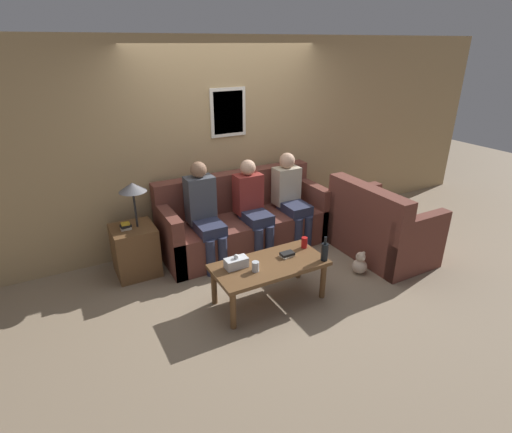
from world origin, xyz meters
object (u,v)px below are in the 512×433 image
person_left (204,211)px  person_right (291,195)px  drinking_glass (255,266)px  teddy_bear (360,264)px  couch_main (244,223)px  person_middle (252,204)px  coffee_table (269,268)px  wine_bottle (325,251)px  couch_side (379,230)px

person_left → person_right: 1.22m
drinking_glass → teddy_bear: 1.46m
couch_main → person_right: (0.63, -0.15, 0.32)m
person_middle → person_right: 0.59m
coffee_table → teddy_bear: bearing=-2.0°
person_middle → wine_bottle: bearing=-82.9°
couch_main → person_middle: size_ratio=1.83×
drinking_glass → person_middle: (0.56, 1.12, 0.15)m
couch_main → drinking_glass: (-0.52, -1.30, 0.16)m
couch_side → person_middle: size_ratio=1.04×
couch_main → person_middle: 0.36m
teddy_bear → wine_bottle: bearing=-166.0°
couch_side → person_right: person_right is taller
drinking_glass → teddy_bear: size_ratio=0.37×
person_left → couch_main: bearing=14.2°
drinking_glass → wine_bottle: bearing=-11.7°
drinking_glass → teddy_bear: bearing=0.8°
person_left → wine_bottle: bearing=-58.6°
couch_side → drinking_glass: bearing=97.8°
coffee_table → wine_bottle: wine_bottle is taller
coffee_table → drinking_glass: bearing=-162.4°
drinking_glass → person_middle: bearing=63.3°
coffee_table → teddy_bear: coffee_table is taller
coffee_table → person_left: bearing=103.7°
couch_side → person_left: bearing=66.0°
wine_bottle → drinking_glass: wine_bottle is taller
coffee_table → wine_bottle: bearing=-22.0°
coffee_table → teddy_bear: 1.24m
couch_side → teddy_bear: 0.61m
person_middle → person_left: bearing=177.8°
person_right → drinking_glass: bearing=-135.2°
drinking_glass → person_left: person_left is taller
couch_main → coffee_table: 1.28m
person_middle → person_right: size_ratio=0.99×
coffee_table → person_left: (-0.26, 1.08, 0.29)m
person_right → teddy_bear: (0.25, -1.13, -0.54)m
couch_side → person_middle: bearing=57.6°
couch_main → person_right: 0.72m
person_middle → coffee_table: bearing=-109.2°
couch_main → couch_side: same height
teddy_bear → person_right: bearing=102.7°
person_right → person_left: bearing=-179.9°
couch_side → person_middle: person_middle is taller
person_middle → person_right: (0.59, 0.03, 0.01)m
couch_side → person_right: size_ratio=1.03×
person_middle → drinking_glass: bearing=-116.7°
couch_main → person_left: bearing=-165.8°
couch_side → teddy_bear: size_ratio=4.52×
teddy_bear → couch_side: bearing=25.3°
person_right → coffee_table: bearing=-131.5°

